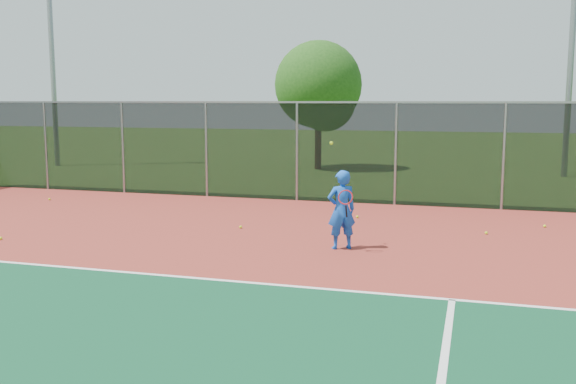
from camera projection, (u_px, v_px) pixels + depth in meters
name	position (u px, v px, depth m)	size (l,w,h in m)	color
ground	(267.00, 362.00, 7.55)	(120.00, 120.00, 0.00)	#305719
court_apron	(310.00, 309.00, 9.45)	(30.00, 20.00, 0.02)	maroon
fence_back	(396.00, 152.00, 18.73)	(30.00, 0.06, 3.03)	black
tennis_player	(342.00, 210.00, 13.18)	(0.71, 0.73, 2.21)	blue
practice_ball_0	(241.00, 227.00, 15.39)	(0.07, 0.07, 0.07)	#C2EA1B
practice_ball_1	(545.00, 226.00, 15.50)	(0.07, 0.07, 0.07)	#C2EA1B
practice_ball_2	(1.00, 238.00, 14.12)	(0.07, 0.07, 0.07)	#C2EA1B
practice_ball_4	(486.00, 233.00, 14.70)	(0.07, 0.07, 0.07)	#C2EA1B
practice_ball_5	(49.00, 199.00, 19.76)	(0.07, 0.07, 0.07)	#C2EA1B
practice_ball_6	(357.00, 217.00, 16.75)	(0.07, 0.07, 0.07)	#C2EA1B
floodlight_nw	(50.00, 21.00, 29.66)	(0.90, 0.40, 11.88)	gray
floodlight_n	(574.00, 7.00, 25.18)	(0.90, 0.40, 11.88)	gray
tree_back_left	(320.00, 89.00, 28.50)	(3.91, 3.91, 5.74)	#3C2716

